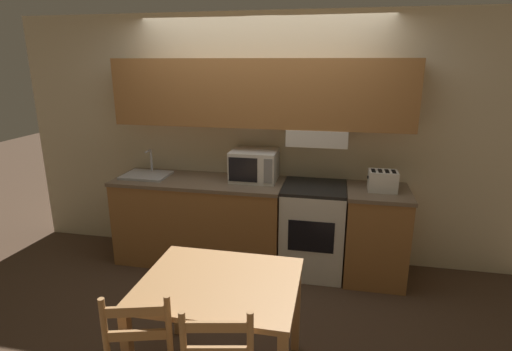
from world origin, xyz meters
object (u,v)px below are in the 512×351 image
stove_range (313,229)px  dining_table (220,295)px  toaster (383,181)px  sink_basin (146,175)px  microwave (254,165)px

stove_range → dining_table: stove_range is taller
toaster → sink_basin: bearing=179.9°
microwave → dining_table: (0.12, -1.67, -0.43)m
toaster → sink_basin: size_ratio=0.58×
stove_range → dining_table: 1.67m
microwave → toaster: size_ratio=1.69×
stove_range → toaster: size_ratio=3.32×
sink_basin → dining_table: size_ratio=0.47×
microwave → toaster: microwave is taller
dining_table → sink_basin: bearing=128.8°
stove_range → toaster: 0.83m
microwave → toaster: 1.25m
microwave → sink_basin: (-1.14, -0.09, -0.14)m
toaster → dining_table: 1.97m
sink_basin → dining_table: bearing=-51.2°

